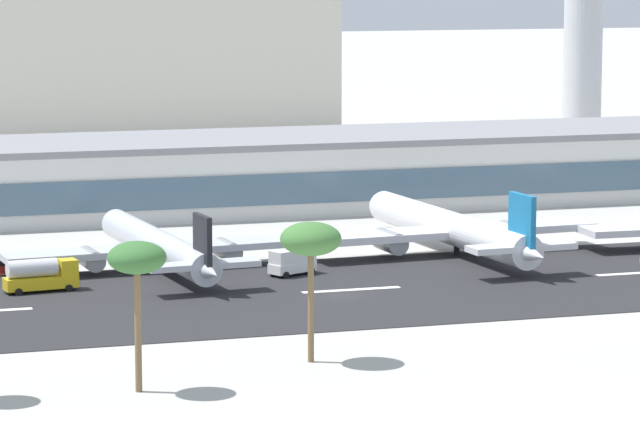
% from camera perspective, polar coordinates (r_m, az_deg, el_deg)
% --- Properties ---
extents(ground_plane, '(1400.00, 1400.00, 0.00)m').
position_cam_1_polar(ground_plane, '(200.95, 0.77, -2.72)').
color(ground_plane, '#B2AFA8').
extents(runway_strip, '(800.00, 42.79, 0.08)m').
position_cam_1_polar(runway_strip, '(203.89, 0.50, -2.55)').
color(runway_strip, '#262628').
rests_on(runway_strip, ground_plane).
extents(runway_centreline_dash_4, '(12.00, 1.20, 0.01)m').
position_cam_1_polar(runway_centreline_dash_4, '(204.48, 1.02, -2.50)').
color(runway_centreline_dash_4, white).
rests_on(runway_centreline_dash_4, runway_strip).
extents(terminal_building, '(217.05, 27.64, 11.23)m').
position_cam_1_polar(terminal_building, '(269.73, -3.71, 1.31)').
color(terminal_building, silver).
rests_on(terminal_building, ground_plane).
extents(control_tower, '(12.49, 12.49, 51.25)m').
position_cam_1_polar(control_tower, '(323.71, 8.60, 6.68)').
color(control_tower, silver).
rests_on(control_tower, ground_plane).
extents(distant_hotel_block, '(100.83, 31.29, 39.14)m').
position_cam_1_polar(distant_hotel_block, '(379.32, -7.32, 5.40)').
color(distant_hotel_block, beige).
rests_on(distant_hotel_block, ground_plane).
extents(airliner_black_tail_gate_1, '(39.63, 44.30, 9.25)m').
position_cam_1_polar(airliner_black_tail_gate_1, '(217.43, -5.19, -1.12)').
color(airliner_black_tail_gate_1, silver).
rests_on(airliner_black_tail_gate_1, ground_plane).
extents(airliner_blue_tail_gate_2, '(40.52, 49.37, 10.31)m').
position_cam_1_polar(airliner_blue_tail_gate_2, '(229.01, 4.46, -0.54)').
color(airliner_blue_tail_gate_2, silver).
rests_on(airliner_blue_tail_gate_2, ground_plane).
extents(service_box_truck_0, '(6.45, 4.73, 3.25)m').
position_cam_1_polar(service_box_truck_0, '(213.68, -0.91, -1.57)').
color(service_box_truck_0, white).
rests_on(service_box_truck_0, ground_plane).
extents(service_baggage_tug_1, '(3.46, 2.42, 2.20)m').
position_cam_1_polar(service_baggage_tug_1, '(217.46, -10.30, -1.73)').
color(service_baggage_tug_1, '#B2231E').
rests_on(service_baggage_tug_1, ground_plane).
extents(service_fuel_truck_2, '(8.75, 3.69, 3.95)m').
position_cam_1_polar(service_fuel_truck_2, '(205.64, -9.09, -1.99)').
color(service_fuel_truck_2, gold).
rests_on(service_fuel_truck_2, ground_plane).
extents(palm_tree_0, '(5.89, 5.89, 13.63)m').
position_cam_1_polar(palm_tree_0, '(166.43, -0.30, -0.91)').
color(palm_tree_0, brown).
rests_on(palm_tree_0, ground_plane).
extents(palm_tree_3, '(5.29, 5.29, 13.67)m').
position_cam_1_polar(palm_tree_3, '(155.73, -5.99, -1.56)').
color(palm_tree_3, brown).
rests_on(palm_tree_3, ground_plane).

